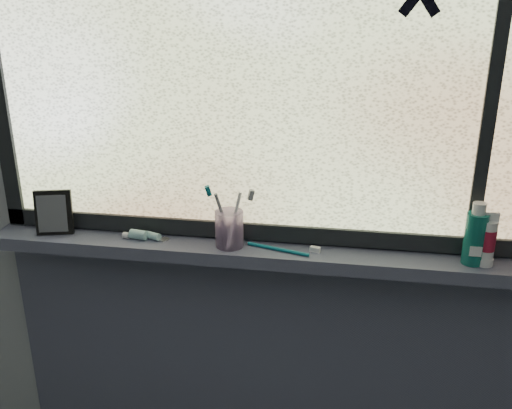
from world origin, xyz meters
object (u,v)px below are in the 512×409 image
at_px(vanity_mirror, 54,212).
at_px(mouthwash_bottle, 476,234).
at_px(toothbrush_cup, 229,229).
at_px(cream_tube, 488,237).

distance_m(vanity_mirror, mouthwash_bottle, 1.22).
bearing_deg(toothbrush_cup, mouthwash_bottle, -0.03).
distance_m(vanity_mirror, toothbrush_cup, 0.54).
bearing_deg(cream_tube, vanity_mirror, 179.69).
distance_m(mouthwash_bottle, cream_tube, 0.03).
relative_size(vanity_mirror, cream_tube, 1.27).
xyz_separation_m(toothbrush_cup, cream_tube, (0.71, -0.00, 0.03)).
height_order(vanity_mirror, cream_tube, vanity_mirror).
relative_size(mouthwash_bottle, cream_tube, 1.34).
xyz_separation_m(vanity_mirror, cream_tube, (1.25, -0.01, 0.01)).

